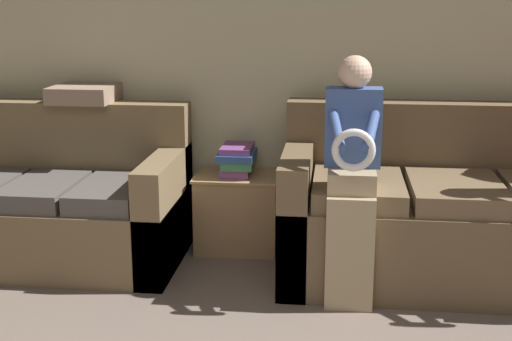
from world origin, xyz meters
TOP-DOWN VIEW (x-y plane):
  - wall_back at (0.00, 3.20)m, footprint 7.54×0.06m
  - couch_main at (0.89, 2.66)m, footprint 1.87×0.90m
  - couch_side at (-1.42, 2.69)m, footprint 1.52×0.86m
  - child_left_seated at (0.33, 2.29)m, footprint 0.29×0.37m
  - side_shelf at (-0.35, 2.96)m, footprint 0.52×0.39m
  - book_stack at (-0.35, 2.96)m, footprint 0.22×0.31m
  - throw_pillow at (-1.30, 2.97)m, footprint 0.37×0.37m

SIDE VIEW (x-z plane):
  - side_shelf at x=-0.35m, z-range 0.01..0.49m
  - couch_side at x=-1.42m, z-range -0.13..0.78m
  - couch_main at x=0.89m, z-range -0.13..0.82m
  - book_stack at x=-0.35m, z-range 0.48..0.67m
  - child_left_seated at x=0.33m, z-range 0.07..1.34m
  - throw_pillow at x=-1.30m, z-range 0.91..1.01m
  - wall_back at x=0.00m, z-range 0.00..2.55m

